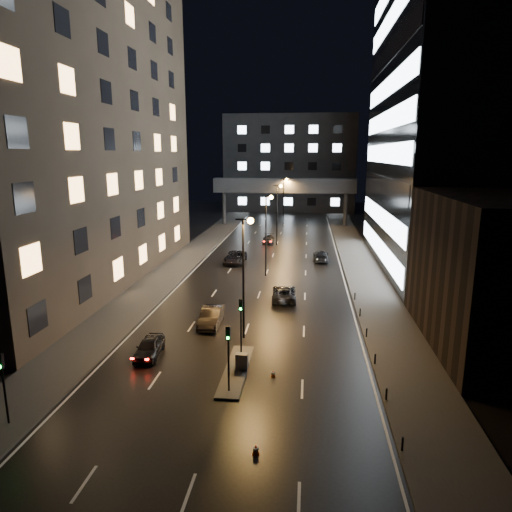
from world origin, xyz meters
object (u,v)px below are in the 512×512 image
Objects in this scene: car_toward_b at (321,256)px; car_away_c at (235,257)px; car_away_b at (211,316)px; car_away_a at (149,347)px; utility_cabinet at (242,362)px; car_toward_a at (284,293)px; car_away_d at (269,239)px.

car_away_c is at bearing 12.74° from car_toward_b.
car_away_a is at bearing -117.44° from car_away_b.
utility_cabinet is at bearing 79.60° from car_toward_b.
utility_cabinet is at bearing -79.68° from car_away_c.
car_toward_b is at bearing -105.61° from car_toward_a.
car_away_a is 0.82× the size of car_toward_b.
car_away_a is 0.86× the size of car_away_b.
car_away_d is at bearing 77.55° from car_away_c.
car_away_a reaches higher than utility_cabinet.
car_toward_b is at bearing 63.46° from car_away_a.
car_away_c is at bearing -105.26° from car_away_d.
car_away_a reaches higher than car_away_d.
car_away_c reaches higher than car_toward_a.
car_away_d is 47.33m from utility_cabinet.
car_away_d is at bearing 93.33° from utility_cabinet.
car_toward_a is at bearing -84.35° from car_away_d.
car_toward_b is 35.66m from utility_cabinet.
car_toward_b is (8.61, -12.20, 0.06)m from car_away_d.
car_toward_a is at bearing 76.89° from car_toward_b.
car_away_a is at bearing 54.96° from car_toward_a.
utility_cabinet is (-6.41, -35.08, -0.01)m from car_toward_b.
car_toward_b is 4.38× the size of utility_cabinet.
car_toward_a is 1.03× the size of car_toward_b.
car_away_b is at bearing -95.00° from car_away_d.
car_away_d is 4.00× the size of utility_cabinet.
car_away_b is at bearing 50.15° from car_toward_a.
car_away_c reaches higher than utility_cabinet.
car_away_b is 4.19× the size of utility_cabinet.
car_away_a is 0.90× the size of car_away_d.
car_toward_b reaches higher than car_away_a.
car_away_b is (3.34, 6.82, 0.09)m from car_away_a.
car_away_a is 45.85m from car_away_d.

